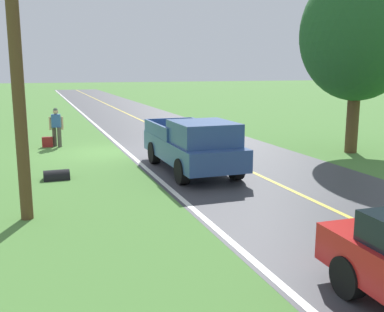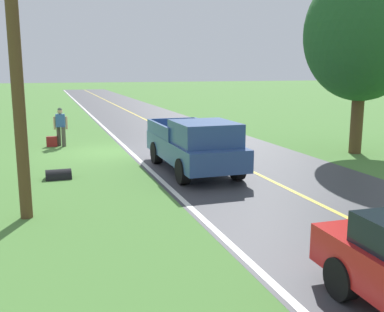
% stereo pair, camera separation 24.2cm
% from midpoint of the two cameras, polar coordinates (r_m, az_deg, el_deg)
% --- Properties ---
extents(ground_plane, '(200.00, 200.00, 0.00)m').
position_cam_midpoint_polar(ground_plane, '(19.38, -11.30, 0.45)').
color(ground_plane, '#4C7F38').
extents(road_surface, '(6.91, 120.00, 0.00)m').
position_cam_midpoint_polar(road_surface, '(20.37, 0.41, 1.18)').
color(road_surface, '#3D3D42').
rests_on(road_surface, ground).
extents(lane_edge_line, '(0.16, 117.60, 0.00)m').
position_cam_midpoint_polar(lane_edge_line, '(19.53, -8.68, 0.63)').
color(lane_edge_line, silver).
rests_on(lane_edge_line, ground).
extents(lane_centre_line, '(0.14, 117.60, 0.00)m').
position_cam_midpoint_polar(lane_centre_line, '(20.37, 0.41, 1.19)').
color(lane_centre_line, gold).
rests_on(lane_centre_line, ground).
extents(hitchhiker_walking, '(0.62, 0.53, 1.75)m').
position_cam_midpoint_polar(hitchhiker_walking, '(21.27, -17.07, 3.77)').
color(hitchhiker_walking, '#4C473D').
rests_on(hitchhiker_walking, ground).
extents(suitcase_carried, '(0.47, 0.23, 0.46)m').
position_cam_midpoint_polar(suitcase_carried, '(21.31, -18.09, 1.69)').
color(suitcase_carried, maroon).
rests_on(suitcase_carried, ground).
extents(pickup_truck_passing, '(2.12, 5.41, 1.82)m').
position_cam_midpoint_polar(pickup_truck_passing, '(15.20, -0.19, 1.51)').
color(pickup_truck_passing, '#2D4C84').
rests_on(pickup_truck_passing, ground).
extents(tree_far_side_near, '(4.65, 4.65, 7.51)m').
position_cam_midpoint_polar(tree_far_side_near, '(19.85, 19.92, 14.24)').
color(tree_far_side_near, brown).
rests_on(tree_far_side_near, ground).
extents(utility_pole_roadside, '(0.28, 0.28, 7.87)m').
position_cam_midpoint_polar(utility_pole_roadside, '(10.91, -22.04, 12.65)').
color(utility_pole_roadside, brown).
rests_on(utility_pole_roadside, ground).
extents(drainage_culvert, '(0.80, 0.60, 0.60)m').
position_cam_midpoint_polar(drainage_culvert, '(15.09, -17.14, -2.80)').
color(drainage_culvert, black).
rests_on(drainage_culvert, ground).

